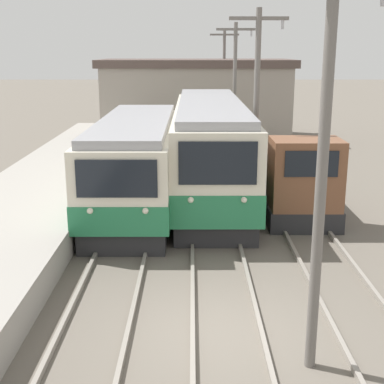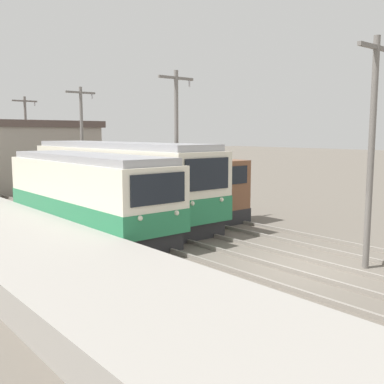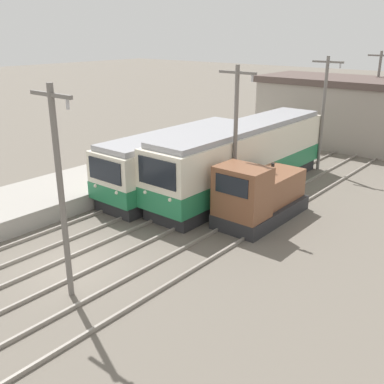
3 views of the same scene
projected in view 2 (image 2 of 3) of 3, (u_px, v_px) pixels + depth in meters
ground_plane at (300, 269)px, 14.20m from camera, size 200.00×200.00×0.00m
platform_left at (132, 304)px, 10.15m from camera, size 4.50×54.00×0.87m
track_left at (243, 284)px, 12.53m from camera, size 1.54×60.00×0.14m
track_center at (303, 266)px, 14.32m from camera, size 1.54×60.00×0.14m
track_right at (354, 250)px, 16.24m from camera, size 1.54×60.00×0.14m
commuter_train_left at (88, 196)px, 19.31m from camera, size 2.84×10.55×3.39m
commuter_train_center at (117, 183)px, 22.79m from camera, size 2.84×13.80×3.82m
shunting_locomotive at (201, 195)px, 22.46m from camera, size 2.40×5.25×3.00m
catenary_mast_near at (372, 145)px, 13.82m from camera, size 2.00×0.20×7.17m
catenary_mast_mid at (176, 141)px, 21.20m from camera, size 2.00×0.20×7.17m
catenary_mast_far at (82, 139)px, 28.59m from camera, size 2.00×0.20×7.17m
catenary_mast_distant at (26, 138)px, 35.97m from camera, size 2.00×0.20×7.17m
station_building at (10, 156)px, 33.41m from camera, size 12.60×6.30×5.20m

